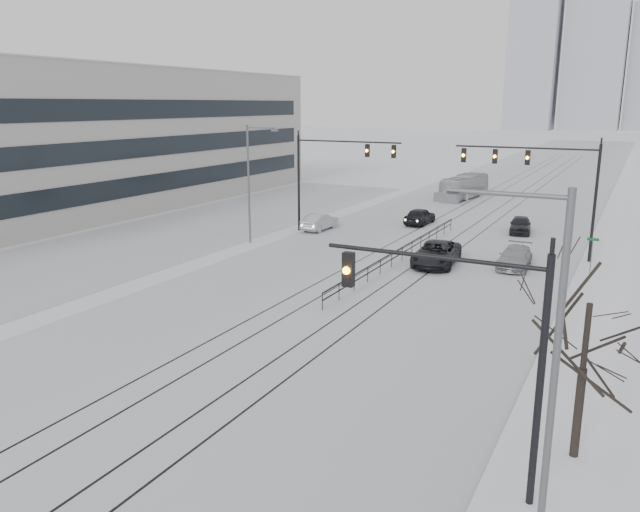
# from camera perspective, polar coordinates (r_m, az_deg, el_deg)

# --- Properties ---
(ground) EXTENTS (500.00, 500.00, 0.00)m
(ground) POSITION_cam_1_polar(r_m,az_deg,el_deg) (20.07, -25.57, -19.39)
(ground) COLOR silver
(ground) RESTS_ON ground
(road) EXTENTS (22.00, 260.00, 0.02)m
(road) POSITION_cam_1_polar(r_m,az_deg,el_deg) (71.75, 15.81, 4.81)
(road) COLOR silver
(road) RESTS_ON ground
(sidewalk_east) EXTENTS (5.00, 260.00, 0.16)m
(sidewalk_east) POSITION_cam_1_polar(r_m,az_deg,el_deg) (70.33, 26.63, 3.76)
(sidewalk_east) COLOR white
(sidewalk_east) RESTS_ON ground
(curb) EXTENTS (0.10, 260.00, 0.12)m
(curb) POSITION_cam_1_polar(r_m,az_deg,el_deg) (70.40, 24.64, 3.96)
(curb) COLOR gray
(curb) RESTS_ON ground
(parking_strip) EXTENTS (14.00, 60.00, 0.03)m
(parking_strip) POSITION_cam_1_polar(r_m,az_deg,el_deg) (57.11, -9.88, 2.95)
(parking_strip) COLOR silver
(parking_strip) RESTS_ON ground
(tram_rails) EXTENTS (5.30, 180.00, 0.01)m
(tram_rails) POSITION_cam_1_polar(r_m,az_deg,el_deg) (52.59, 11.26, 1.97)
(tram_rails) COLOR black
(tram_rails) RESTS_ON ground
(office_building) EXTENTS (20.20, 62.20, 14.11)m
(office_building) POSITION_cam_1_polar(r_m,az_deg,el_deg) (68.66, -22.36, 9.86)
(office_building) COLOR #BBB8B1
(office_building) RESTS_ON ground
(skyline) EXTENTS (96.00, 48.00, 72.00)m
(skyline) POSITION_cam_1_polar(r_m,az_deg,el_deg) (284.03, 26.69, 16.43)
(skyline) COLOR #A4A8B3
(skyline) RESTS_ON ground
(traffic_mast_near) EXTENTS (6.10, 0.37, 7.00)m
(traffic_mast_near) POSITION_cam_1_polar(r_m,az_deg,el_deg) (16.99, 14.32, -7.26)
(traffic_mast_near) COLOR black
(traffic_mast_near) RESTS_ON ground
(traffic_mast_ne) EXTENTS (9.60, 0.37, 8.00)m
(traffic_mast_ne) POSITION_cam_1_polar(r_m,az_deg,el_deg) (45.20, 19.79, 6.90)
(traffic_mast_ne) COLOR black
(traffic_mast_ne) RESTS_ON ground
(traffic_mast_nw) EXTENTS (9.10, 0.37, 8.00)m
(traffic_mast_nw) POSITION_cam_1_polar(r_m,az_deg,el_deg) (51.12, 0.97, 8.20)
(traffic_mast_nw) COLOR black
(traffic_mast_nw) RESTS_ON ground
(street_light_east) EXTENTS (2.73, 0.25, 9.00)m
(street_light_east) POSITION_cam_1_polar(r_m,az_deg,el_deg) (13.71, 19.40, -9.92)
(street_light_east) COLOR #595B60
(street_light_east) RESTS_ON ground
(street_light_west) EXTENTS (2.73, 0.25, 9.00)m
(street_light_west) POSITION_cam_1_polar(r_m,az_deg,el_deg) (47.83, -6.26, 7.30)
(street_light_west) COLOR #595B60
(street_light_west) RESTS_ON ground
(bare_tree) EXTENTS (4.40, 4.40, 6.10)m
(bare_tree) POSITION_cam_1_polar(r_m,az_deg,el_deg) (19.53, 23.31, -5.43)
(bare_tree) COLOR black
(bare_tree) RESTS_ON ground
(median_fence) EXTENTS (0.06, 24.00, 1.00)m
(median_fence) POSITION_cam_1_polar(r_m,az_deg,el_deg) (43.18, 7.52, 0.25)
(median_fence) COLOR black
(median_fence) RESTS_ON ground
(street_sign) EXTENTS (0.70, 0.06, 2.40)m
(street_sign) POSITION_cam_1_polar(r_m,az_deg,el_deg) (42.56, 23.61, 0.49)
(street_sign) COLOR #595B60
(street_sign) RESTS_ON ground
(sedan_sb_inner) EXTENTS (1.90, 4.44, 1.50)m
(sedan_sb_inner) POSITION_cam_1_polar(r_m,az_deg,el_deg) (56.49, 9.11, 3.62)
(sedan_sb_inner) COLOR black
(sedan_sb_inner) RESTS_ON ground
(sedan_sb_outer) EXTENTS (1.62, 4.32, 1.41)m
(sedan_sb_outer) POSITION_cam_1_polar(r_m,az_deg,el_deg) (53.30, -0.02, 3.14)
(sedan_sb_outer) COLOR #AFB0B7
(sedan_sb_outer) RESTS_ON ground
(sedan_nb_front) EXTENTS (3.04, 5.78, 1.55)m
(sedan_nb_front) POSITION_cam_1_polar(r_m,az_deg,el_deg) (42.34, 10.58, 0.20)
(sedan_nb_front) COLOR black
(sedan_nb_front) RESTS_ON ground
(sedan_nb_right) EXTENTS (2.08, 4.73, 1.35)m
(sedan_nb_right) POSITION_cam_1_polar(r_m,az_deg,el_deg) (42.99, 17.38, -0.13)
(sedan_nb_right) COLOR #999BA0
(sedan_nb_right) RESTS_ON ground
(sedan_nb_far) EXTENTS (2.23, 4.30, 1.40)m
(sedan_nb_far) POSITION_cam_1_polar(r_m,az_deg,el_deg) (54.65, 17.84, 2.73)
(sedan_nb_far) COLOR black
(sedan_nb_far) RESTS_ON ground
(box_truck) EXTENTS (3.37, 9.68, 2.64)m
(box_truck) POSITION_cam_1_polar(r_m,az_deg,el_deg) (73.30, 13.09, 6.19)
(box_truck) COLOR #B3B5B8
(box_truck) RESTS_ON ground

